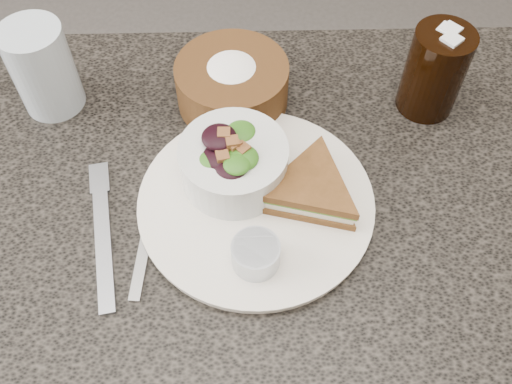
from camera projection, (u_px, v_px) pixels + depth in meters
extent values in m
cube|color=black|center=(246.00, 328.00, 1.02)|extent=(1.00, 0.70, 0.75)
cylinder|color=silver|center=(256.00, 203.00, 0.72)|extent=(0.29, 0.29, 0.01)
cylinder|color=#A5ACB5|center=(256.00, 254.00, 0.65)|extent=(0.07, 0.07, 0.03)
cone|color=#ED4D0D|center=(259.00, 152.00, 0.74)|extent=(0.08, 0.08, 0.03)
cube|color=#9499A3|center=(103.00, 241.00, 0.69)|extent=(0.05, 0.19, 0.01)
cube|color=gray|center=(149.00, 225.00, 0.70)|extent=(0.03, 0.20, 0.00)
cylinder|color=#A7B7C5|center=(43.00, 69.00, 0.77)|extent=(0.11, 0.11, 0.13)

